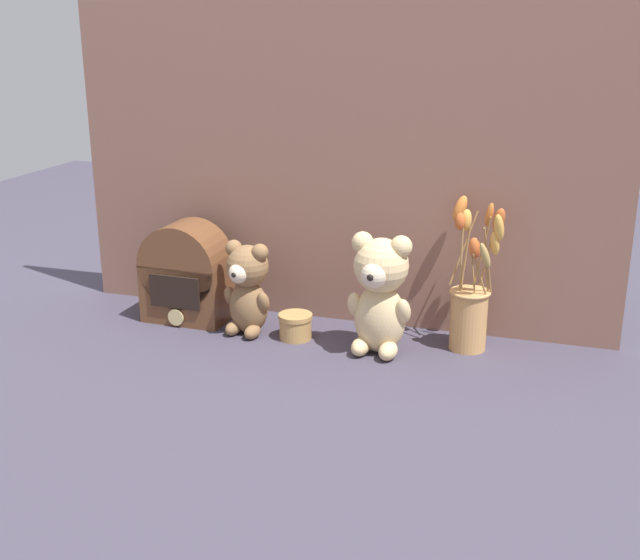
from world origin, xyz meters
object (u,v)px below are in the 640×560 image
Objects in this scene: teddy_bear_large at (380,292)px; teddy_bear_medium at (247,286)px; decorative_tin_tall at (295,326)px; flower_vase at (471,300)px; vintage_radio at (186,275)px.

teddy_bear_large is 0.33m from teddy_bear_medium.
decorative_tin_tall is at bearing 174.36° from teddy_bear_large.
teddy_bear_large is 1.22× the size of teddy_bear_medium.
teddy_bear_large is at bearing -156.23° from flower_vase.
vintage_radio is (-0.18, 0.04, -0.00)m from teddy_bear_medium.
vintage_radio is at bearing 166.37° from teddy_bear_medium.
vintage_radio is at bearing 173.01° from teddy_bear_large.
teddy_bear_large is at bearing -3.21° from teddy_bear_medium.
teddy_bear_large is 0.24m from decorative_tin_tall.
vintage_radio reaches higher than decorative_tin_tall.
teddy_bear_medium is at bearing -172.75° from flower_vase.
teddy_bear_large reaches higher than vintage_radio.
teddy_bear_large is 3.44× the size of decorative_tin_tall.
teddy_bear_large is 0.51m from vintage_radio.
teddy_bear_large is at bearing -5.64° from decorative_tin_tall.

